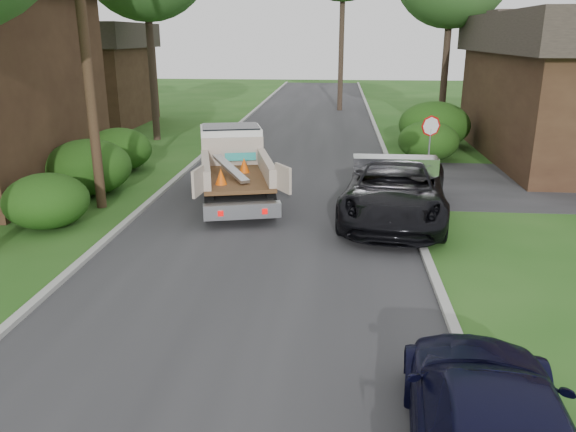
% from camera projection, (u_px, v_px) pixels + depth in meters
% --- Properties ---
extents(ground, '(120.00, 120.00, 0.00)m').
position_uv_depth(ground, '(250.00, 278.00, 12.57)').
color(ground, '#214F16').
rests_on(ground, ground).
extents(road, '(8.00, 90.00, 0.02)m').
position_uv_depth(road, '(288.00, 174.00, 22.05)').
color(road, '#28282B').
rests_on(road, ground).
extents(curb_left, '(0.20, 90.00, 0.12)m').
position_uv_depth(curb_left, '(186.00, 170.00, 22.37)').
color(curb_left, '#9E9E99').
rests_on(curb_left, ground).
extents(curb_right, '(0.20, 90.00, 0.12)m').
position_uv_depth(curb_right, '(394.00, 174.00, 21.69)').
color(curb_right, '#9E9E99').
rests_on(curb_right, ground).
extents(stop_sign, '(0.71, 0.32, 2.48)m').
position_uv_depth(stop_sign, '(430.00, 135.00, 20.13)').
color(stop_sign, slate).
rests_on(stop_sign, ground).
extents(utility_pole, '(2.42, 1.25, 10.00)m').
position_uv_depth(utility_pole, '(84.00, 36.00, 16.17)').
color(utility_pole, '#382619').
rests_on(utility_pole, ground).
extents(house_left_far, '(7.56, 7.56, 6.00)m').
position_uv_depth(house_left_far, '(82.00, 73.00, 33.62)').
color(house_left_far, '#362116').
rests_on(house_left_far, ground).
extents(hedge_left_a, '(2.34, 2.34, 1.53)m').
position_uv_depth(hedge_left_a, '(46.00, 201.00, 15.70)').
color(hedge_left_a, '#163A0D').
rests_on(hedge_left_a, ground).
extents(hedge_left_b, '(2.86, 2.86, 1.87)m').
position_uv_depth(hedge_left_b, '(89.00, 167.00, 18.99)').
color(hedge_left_b, '#163A0D').
rests_on(hedge_left_b, ground).
extents(hedge_left_c, '(2.60, 2.60, 1.70)m').
position_uv_depth(hedge_left_c, '(119.00, 149.00, 22.36)').
color(hedge_left_c, '#163A0D').
rests_on(hedge_left_c, ground).
extents(hedge_right_a, '(2.60, 2.60, 1.70)m').
position_uv_depth(hedge_right_a, '(428.00, 141.00, 24.15)').
color(hedge_right_a, '#163A0D').
rests_on(hedge_right_a, ground).
extents(hedge_right_b, '(3.38, 3.38, 2.21)m').
position_uv_depth(hedge_right_b, '(434.00, 125.00, 26.86)').
color(hedge_right_b, '#163A0D').
rests_on(hedge_right_b, ground).
extents(flatbed_truck, '(3.71, 6.16, 2.19)m').
position_uv_depth(flatbed_truck, '(233.00, 160.00, 18.81)').
color(flatbed_truck, black).
rests_on(flatbed_truck, ground).
extents(black_pickup, '(3.69, 6.59, 1.74)m').
position_uv_depth(black_pickup, '(395.00, 190.00, 16.38)').
color(black_pickup, black).
rests_on(black_pickup, ground).
extents(navy_suv, '(2.46, 5.13, 1.44)m').
position_uv_depth(navy_suv, '(494.00, 431.00, 6.62)').
color(navy_suv, black).
rests_on(navy_suv, ground).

